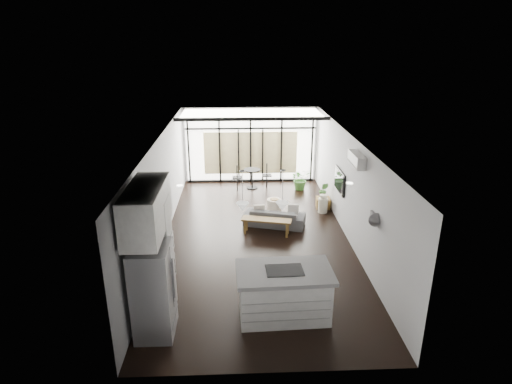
{
  "coord_description": "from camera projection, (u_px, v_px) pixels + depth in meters",
  "views": [
    {
      "loc": [
        -0.48,
        -10.6,
        5.27
      ],
      "look_at": [
        0.0,
        0.3,
        1.25
      ],
      "focal_mm": 30.0,
      "sensor_mm": 36.0,
      "label": 1
    }
  ],
  "objects": [
    {
      "name": "neighbour_building",
      "position": [
        251.0,
        153.0,
        16.04
      ],
      "size": [
        3.5,
        0.02,
        1.6
      ],
      "primitive_type": "cube",
      "color": "beige",
      "rests_on": "ground"
    },
    {
      "name": "wall_front",
      "position": [
        271.0,
        301.0,
        6.6
      ],
      "size": [
        5.0,
        0.02,
        2.8
      ],
      "primitive_type": "cube",
      "color": "silver",
      "rests_on": "ground"
    },
    {
      "name": "wall_right",
      "position": [
        350.0,
        189.0,
        11.39
      ],
      "size": [
        0.02,
        10.0,
        2.8
      ],
      "primitive_type": "cube",
      "color": "silver",
      "rests_on": "ground"
    },
    {
      "name": "framed_art",
      "position": [
        159.0,
        193.0,
        10.67
      ],
      "size": [
        0.04,
        0.7,
        0.9
      ],
      "primitive_type": "cube",
      "color": "black",
      "rests_on": "wall_left"
    },
    {
      "name": "pouf",
      "position": [
        274.0,
        205.0,
        13.59
      ],
      "size": [
        0.54,
        0.54,
        0.37
      ],
      "primitive_type": "cylinder",
      "rotation": [
        0.0,
        0.0,
        -0.18
      ],
      "color": "beige",
      "rests_on": "floor"
    },
    {
      "name": "pendant_left",
      "position": [
        243.0,
        207.0,
        8.58
      ],
      "size": [
        0.26,
        0.26,
        0.18
      ],
      "primitive_type": "cone",
      "color": "silver",
      "rests_on": "ceiling"
    },
    {
      "name": "glazing",
      "position": [
        251.0,
        146.0,
        15.87
      ],
      "size": [
        5.0,
        0.2,
        2.8
      ],
      "primitive_type": "cube",
      "color": "black",
      "rests_on": "ground"
    },
    {
      "name": "sofa",
      "position": [
        275.0,
        214.0,
        12.49
      ],
      "size": [
        1.84,
        0.98,
        0.69
      ],
      "primitive_type": "imported",
      "rotation": [
        0.0,
        0.0,
        2.87
      ],
      "color": "#4A4B4C",
      "rests_on": "floor"
    },
    {
      "name": "milk_can",
      "position": [
        323.0,
        204.0,
        13.41
      ],
      "size": [
        0.32,
        0.32,
        0.59
      ],
      "primitive_type": "cylinder",
      "rotation": [
        0.0,
        0.0,
        0.06
      ],
      "color": "beige",
      "rests_on": "floor"
    },
    {
      "name": "plant_crate",
      "position": [
        323.0,
        195.0,
        13.71
      ],
      "size": [
        0.45,
        0.6,
        0.24
      ],
      "primitive_type": "imported",
      "rotation": [
        0.0,
        0.0,
        -0.33
      ],
      "color": "#396F2B",
      "rests_on": "crate"
    },
    {
      "name": "cooktop",
      "position": [
        285.0,
        270.0,
        8.21
      ],
      "size": [
        0.74,
        0.51,
        0.01
      ],
      "primitive_type": "cube",
      "rotation": [
        0.0,
        0.0,
        0.04
      ],
      "color": "black",
      "rests_on": "island"
    },
    {
      "name": "plant_tall",
      "position": [
        300.0,
        181.0,
        15.41
      ],
      "size": [
        0.91,
        0.96,
        0.61
      ],
      "primitive_type": "imported",
      "rotation": [
        0.0,
        0.0,
        0.32
      ],
      "color": "#396F2B",
      "rests_on": "floor"
    },
    {
      "name": "wall_left",
      "position": [
        161.0,
        192.0,
        11.19
      ],
      "size": [
        0.02,
        10.0,
        2.8
      ],
      "primitive_type": "cube",
      "color": "silver",
      "rests_on": "ground"
    },
    {
      "name": "ac_unit",
      "position": [
        357.0,
        160.0,
        10.28
      ],
      "size": [
        0.22,
        0.9,
        0.3
      ],
      "primitive_type": "cube",
      "color": "silver",
      "rests_on": "wall_right"
    },
    {
      "name": "wall_back",
      "position": [
        251.0,
        145.0,
        15.98
      ],
      "size": [
        5.0,
        0.02,
        2.8
      ],
      "primitive_type": "cube",
      "color": "silver",
      "rests_on": "ground"
    },
    {
      "name": "console_bench",
      "position": [
        266.0,
        226.0,
        11.97
      ],
      "size": [
        1.44,
        0.66,
        0.45
      ],
      "primitive_type": "cube",
      "rotation": [
        0.0,
        0.0,
        -0.23
      ],
      "color": "brown",
      "rests_on": "floor"
    },
    {
      "name": "fridge",
      "position": [
        153.0,
        291.0,
        7.77
      ],
      "size": [
        0.69,
        0.86,
        1.78
      ],
      "primitive_type": "cube",
      "color": "gray",
      "rests_on": "floor"
    },
    {
      "name": "appliance_column",
      "position": [
        155.0,
        257.0,
        8.32
      ],
      "size": [
        0.63,
        0.66,
        2.43
      ],
      "primitive_type": "cube",
      "color": "white",
      "rests_on": "floor"
    },
    {
      "name": "island",
      "position": [
        284.0,
        293.0,
        8.38
      ],
      "size": [
        1.9,
        1.17,
        1.02
      ],
      "primitive_type": "cube",
      "rotation": [
        0.0,
        0.0,
        0.04
      ],
      "color": "white",
      "rests_on": "floor"
    },
    {
      "name": "tv",
      "position": [
        340.0,
        181.0,
        12.36
      ],
      "size": [
        0.05,
        1.1,
        0.65
      ],
      "primitive_type": "cube",
      "color": "black",
      "rests_on": "wall_right"
    },
    {
      "name": "bistro_set",
      "position": [
        252.0,
        178.0,
        15.5
      ],
      "size": [
        1.75,
        0.95,
        0.8
      ],
      "primitive_type": "cube",
      "rotation": [
        0.0,
        0.0,
        0.18
      ],
      "color": "black",
      "rests_on": "floor"
    },
    {
      "name": "upper_cabinets",
      "position": [
        146.0,
        209.0,
        7.59
      ],
      "size": [
        0.62,
        1.75,
        0.86
      ],
      "primitive_type": "cube",
      "color": "white",
      "rests_on": "wall_left"
    },
    {
      "name": "skylight",
      "position": [
        251.0,
        113.0,
        14.57
      ],
      "size": [
        4.7,
        1.9,
        0.06
      ],
      "primitive_type": "cube",
      "color": "silver",
      "rests_on": "ceiling"
    },
    {
      "name": "crate",
      "position": [
        323.0,
        203.0,
        13.81
      ],
      "size": [
        0.47,
        0.47,
        0.33
      ],
      "primitive_type": "cube",
      "rotation": [
        0.0,
        0.0,
        -0.08
      ],
      "color": "brown",
      "rests_on": "floor"
    },
    {
      "name": "floor",
      "position": [
        256.0,
        238.0,
        11.77
      ],
      "size": [
        5.0,
        10.0,
        0.0
      ],
      "primitive_type": "cube",
      "color": "black",
      "rests_on": "ground"
    },
    {
      "name": "ceiling",
      "position": [
        257.0,
        139.0,
        10.81
      ],
      "size": [
        5.0,
        10.0,
        0.0
      ],
      "primitive_type": "cube",
      "color": "silver",
      "rests_on": "ground"
    },
    {
      "name": "pendant_right",
      "position": [
        282.0,
        206.0,
        8.61
      ],
      "size": [
        0.26,
        0.26,
        0.18
      ],
      "primitive_type": "cone",
      "color": "silver",
      "rests_on": "ceiling"
    }
  ]
}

